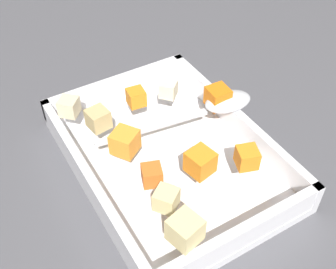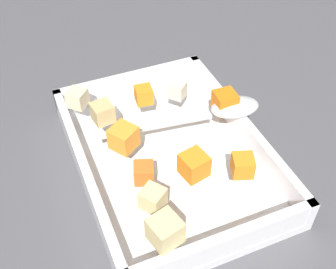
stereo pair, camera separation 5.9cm
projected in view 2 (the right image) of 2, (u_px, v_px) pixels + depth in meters
name	position (u px, v px, depth m)	size (l,w,h in m)	color
ground_plane	(158.00, 168.00, 0.63)	(4.00, 4.00, 0.00)	#4C4C51
baking_dish	(168.00, 158.00, 0.62)	(0.35, 0.25, 0.05)	silver
carrot_chunk_center	(144.00, 173.00, 0.53)	(0.02, 0.02, 0.02)	orange
carrot_chunk_front_center	(225.00, 102.00, 0.63)	(0.03, 0.03, 0.03)	orange
carrot_chunk_near_spoon	(243.00, 165.00, 0.54)	(0.03, 0.03, 0.03)	orange
carrot_chunk_corner_ne	(194.00, 165.00, 0.54)	(0.03, 0.03, 0.03)	orange
carrot_chunk_near_left	(124.00, 138.00, 0.57)	(0.03, 0.03, 0.03)	orange
carrot_chunk_rim_edge	(144.00, 95.00, 0.65)	(0.03, 0.03, 0.03)	orange
potato_chunk_back_center	(153.00, 198.00, 0.50)	(0.03, 0.03, 0.03)	#E0CC89
potato_chunk_corner_se	(77.00, 98.00, 0.64)	(0.03, 0.03, 0.03)	beige
potato_chunk_far_right	(103.00, 113.00, 0.61)	(0.03, 0.03, 0.03)	tan
potato_chunk_under_handle	(165.00, 231.00, 0.47)	(0.03, 0.03, 0.03)	#E0CC89
potato_chunk_corner_nw	(177.00, 90.00, 0.66)	(0.02, 0.02, 0.02)	beige
serving_spoon	(226.00, 109.00, 0.63)	(0.06, 0.25, 0.02)	silver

